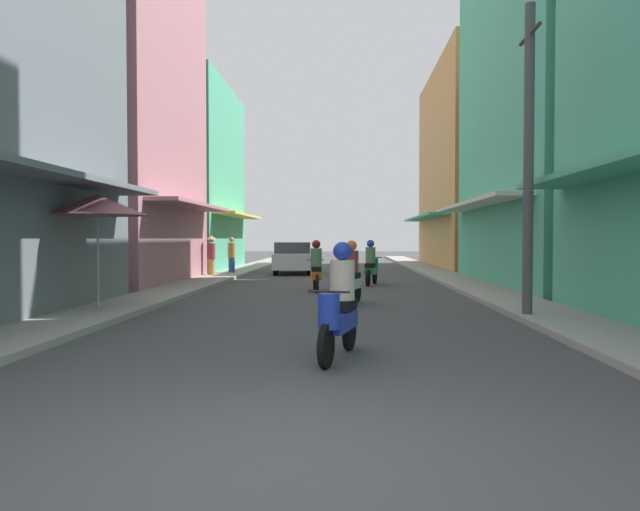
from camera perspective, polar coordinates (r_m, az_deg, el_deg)
The scene contains 16 objects.
ground_plane at distance 23.26m, azimuth 1.27°, elevation -2.33°, with size 101.30×101.30×0.00m, color #424244.
sidewalk_left at distance 23.81m, azimuth -9.99°, elevation -2.12°, with size 1.57×54.04×0.12m, color #9E9991.
sidewalk_right at distance 23.62m, azimuth 12.63°, elevation -2.17°, with size 1.57×54.04×0.12m, color #9E9991.
building_left_mid at distance 23.25m, azimuth -21.05°, elevation 16.36°, with size 7.05×8.29×15.14m.
building_left_far at distance 31.19m, azimuth -14.25°, elevation 7.24°, with size 7.05×8.99×9.37m.
building_right_mid at distance 22.37m, azimuth 23.99°, elevation 14.31°, with size 7.05×11.02×13.16m.
building_right_far at distance 34.32m, azimuth 16.01°, elevation 8.20°, with size 7.05×12.88×11.14m.
motorbike_blue at distance 7.95m, azimuth 1.88°, elevation -4.98°, with size 0.66×1.78×1.58m.
motorbike_white at distance 14.35m, azimuth 2.88°, elevation -2.01°, with size 0.75×1.74×1.58m.
motorbike_orange at distance 17.92m, azimuth -0.40°, elevation -1.27°, with size 0.55×1.81×1.58m.
motorbike_green at distance 20.45m, azimuth 5.03°, elevation -0.91°, with size 0.65×1.78×1.58m.
parked_car at distance 27.10m, azimuth -2.71°, elevation -0.20°, with size 2.11×4.24×1.45m.
pedestrian_midway at distance 26.19m, azimuth -8.61°, elevation -0.06°, with size 0.34×0.34×1.68m.
pedestrian_foreground at distance 24.68m, azimuth -10.56°, elevation 0.16°, with size 0.44×0.44×1.75m.
vendor_umbrella at distance 13.39m, azimuth -20.86°, elevation 4.64°, with size 2.08×2.08×2.57m.
utility_pole at distance 12.43m, azimuth 19.66°, elevation 8.84°, with size 0.20×1.20×6.24m.
Camera 1 is at (0.49, -4.17, 1.62)m, focal length 32.85 mm.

